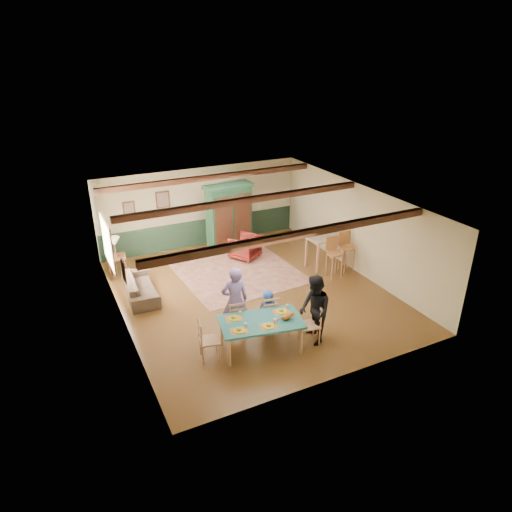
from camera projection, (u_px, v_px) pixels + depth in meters
name	position (u px, v px, depth m)	size (l,w,h in m)	color
floor	(252.00, 294.00, 12.77)	(8.00, 8.00, 0.00)	#573618
wall_back	(201.00, 207.00, 15.48)	(7.00, 0.02, 2.70)	beige
wall_left	(119.00, 276.00, 10.81)	(0.02, 8.00, 2.70)	beige
wall_right	(358.00, 229.00, 13.61)	(0.02, 8.00, 2.70)	beige
ceiling	(252.00, 201.00, 11.65)	(7.00, 8.00, 0.02)	silver
wainscot_back	(203.00, 232.00, 15.84)	(6.95, 0.03, 0.90)	#1A3022
ceiling_beam_front	(298.00, 235.00, 9.81)	(6.95, 0.16, 0.16)	black
ceiling_beam_mid	(245.00, 200.00, 12.02)	(6.95, 0.16, 0.16)	black
ceiling_beam_back	(210.00, 178.00, 14.14)	(6.95, 0.16, 0.16)	black
window_left	(107.00, 243.00, 12.13)	(0.06, 1.60, 1.30)	white
picture_left_wall	(124.00, 270.00, 10.17)	(0.04, 0.42, 0.52)	gray
picture_back_a	(163.00, 200.00, 14.75)	(0.45, 0.04, 0.55)	gray
picture_back_b	(129.00, 209.00, 14.37)	(0.38, 0.04, 0.48)	gray
dining_table	(261.00, 335.00, 10.25)	(1.83, 1.01, 0.76)	#206562
dining_chair_far_left	(236.00, 317.00, 10.75)	(0.43, 0.45, 0.96)	tan
dining_chair_far_right	(269.00, 312.00, 10.95)	(0.43, 0.45, 0.96)	tan
dining_chair_end_left	(209.00, 339.00, 9.93)	(0.43, 0.45, 0.96)	tan
dining_chair_end_right	(310.00, 324.00, 10.49)	(0.43, 0.45, 0.96)	tan
person_man	(235.00, 301.00, 10.66)	(0.64, 0.42, 1.75)	#7B63AA
person_woman	(315.00, 310.00, 10.36)	(0.81, 0.63, 1.67)	black
person_child	(268.00, 310.00, 11.01)	(0.50, 0.32, 1.02)	#274C9E
cat	(286.00, 316.00, 10.10)	(0.37, 0.14, 0.18)	#BB6321
place_setting_near_left	(239.00, 329.00, 9.71)	(0.41, 0.30, 0.11)	gold
place_setting_near_center	(269.00, 324.00, 9.87)	(0.41, 0.30, 0.11)	gold
place_setting_far_left	(234.00, 316.00, 10.16)	(0.41, 0.30, 0.11)	gold
place_setting_far_right	(281.00, 310.00, 10.43)	(0.41, 0.30, 0.11)	gold
area_rug	(233.00, 268.00, 14.23)	(3.40, 4.04, 0.01)	beige
armoire	(229.00, 218.00, 15.17)	(1.60, 0.64, 2.26)	#163925
armchair	(245.00, 247.00, 14.83)	(0.82, 0.84, 0.77)	#4A0E10
sofa	(140.00, 287.00, 12.55)	(1.92, 0.75, 0.56)	#403228
end_table	(118.00, 266.00, 13.61)	(0.54, 0.54, 0.66)	black
table_lamp	(115.00, 247.00, 13.35)	(0.33, 0.33, 0.60)	beige
counter_table	(325.00, 251.00, 14.21)	(1.23, 0.72, 1.02)	beige
bar_stool_left	(334.00, 258.00, 13.44)	(0.44, 0.49, 1.25)	tan
bar_stool_right	(347.00, 252.00, 13.85)	(0.44, 0.48, 1.24)	tan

